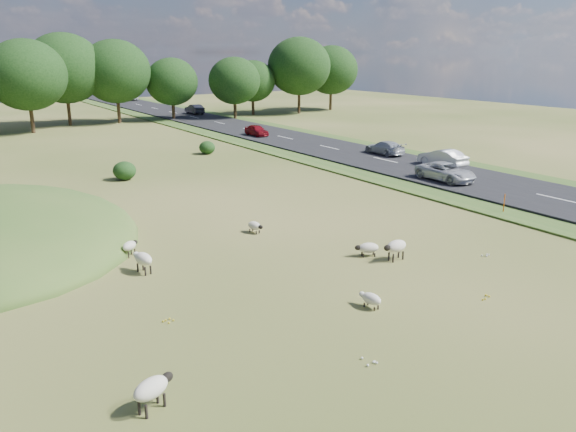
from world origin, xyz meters
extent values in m
plane|color=#374E18|center=(0.00, 20.00, 0.00)|extent=(160.00, 160.00, 0.00)
cube|color=black|center=(20.00, 30.00, 0.12)|extent=(8.00, 150.00, 0.25)
cylinder|color=black|center=(-2.08, 52.98, 1.95)|extent=(0.44, 0.44, 3.90)
ellipsoid|color=black|center=(-2.08, 52.98, 6.71)|extent=(9.09, 9.09, 8.18)
cylinder|color=black|center=(3.25, 57.90, 2.11)|extent=(0.44, 0.44, 4.22)
ellipsoid|color=black|center=(3.25, 57.90, 7.27)|extent=(9.85, 9.85, 8.86)
cylinder|color=black|center=(9.45, 56.94, 1.97)|extent=(0.44, 0.44, 3.94)
ellipsoid|color=black|center=(9.45, 56.94, 6.79)|extent=(9.20, 9.20, 8.28)
cylinder|color=black|center=(16.87, 56.01, 1.54)|extent=(0.44, 0.44, 3.09)
ellipsoid|color=black|center=(16.87, 56.01, 5.32)|extent=(7.20, 7.20, 6.48)
cylinder|color=black|center=(24.77, 52.46, 1.56)|extent=(0.44, 0.44, 3.12)
ellipsoid|color=black|center=(24.77, 52.46, 5.38)|extent=(7.29, 7.29, 6.56)
cylinder|color=black|center=(29.90, 56.26, 1.47)|extent=(0.44, 0.44, 2.93)
ellipsoid|color=black|center=(29.90, 56.26, 5.05)|extent=(6.84, 6.84, 6.16)
cylinder|color=black|center=(36.86, 53.95, 2.08)|extent=(0.44, 0.44, 4.16)
ellipsoid|color=black|center=(36.86, 53.95, 7.17)|extent=(9.71, 9.71, 8.74)
cylinder|color=black|center=(44.55, 55.89, 1.87)|extent=(0.44, 0.44, 3.74)
ellipsoid|color=black|center=(44.55, 55.89, 6.43)|extent=(8.72, 8.72, 7.84)
ellipsoid|color=black|center=(-1.03, 21.74, 0.70)|extent=(1.70, 1.70, 1.39)
ellipsoid|color=black|center=(8.96, 28.49, 0.61)|extent=(1.50, 1.50, 1.23)
cylinder|color=#D8590C|center=(14.88, 0.28, 0.60)|extent=(0.06, 0.06, 1.20)
ellipsoid|color=beige|center=(0.66, 5.20, 0.38)|extent=(0.64, 0.95, 0.44)
ellipsoid|color=black|center=(0.76, 4.75, 0.41)|extent=(0.27, 0.32, 0.22)
cylinder|color=black|center=(0.82, 4.98, 0.08)|extent=(0.06, 0.06, 0.16)
cylinder|color=black|center=(0.61, 4.93, 0.08)|extent=(0.06, 0.06, 0.16)
cylinder|color=black|center=(0.70, 5.47, 0.08)|extent=(0.06, 0.06, 0.16)
cylinder|color=black|center=(0.49, 5.43, 0.08)|extent=(0.06, 0.06, 0.16)
ellipsoid|color=beige|center=(-9.37, -6.69, 0.68)|extent=(1.22, 0.94, 0.56)
ellipsoid|color=black|center=(-8.82, -6.47, 0.71)|extent=(0.43, 0.38, 0.28)
cylinder|color=black|center=(-9.12, -6.45, 0.20)|extent=(0.08, 0.08, 0.40)
cylinder|color=black|center=(-9.02, -6.70, 0.20)|extent=(0.08, 0.08, 0.40)
cylinder|color=black|center=(-9.71, -6.68, 0.20)|extent=(0.08, 0.08, 0.40)
cylinder|color=black|center=(-9.61, -6.93, 0.20)|extent=(0.08, 0.08, 0.40)
ellipsoid|color=beige|center=(-0.27, -5.15, 0.37)|extent=(0.57, 0.90, 0.43)
ellipsoid|color=silver|center=(-0.34, -4.70, 0.40)|extent=(0.24, 0.30, 0.22)
cylinder|color=black|center=(-0.42, -4.92, 0.08)|extent=(0.06, 0.06, 0.16)
cylinder|color=black|center=(-0.21, -4.89, 0.08)|extent=(0.06, 0.06, 0.16)
cylinder|color=black|center=(-0.34, -5.41, 0.08)|extent=(0.06, 0.06, 0.16)
cylinder|color=black|center=(-0.13, -5.38, 0.08)|extent=(0.06, 0.06, 0.16)
ellipsoid|color=beige|center=(4.06, -1.94, 0.68)|extent=(1.13, 0.63, 0.56)
ellipsoid|color=black|center=(3.47, -1.96, 0.72)|extent=(0.37, 0.28, 0.28)
cylinder|color=black|center=(3.75, -2.09, 0.20)|extent=(0.08, 0.08, 0.40)
cylinder|color=black|center=(3.73, -1.81, 0.20)|extent=(0.08, 0.08, 0.40)
cylinder|color=black|center=(4.39, -2.06, 0.20)|extent=(0.08, 0.08, 0.40)
cylinder|color=black|center=(4.37, -1.79, 0.20)|extent=(0.08, 0.08, 0.40)
ellipsoid|color=beige|center=(3.33, -0.86, 0.42)|extent=(1.08, 0.86, 0.49)
ellipsoid|color=black|center=(2.86, -0.64, 0.46)|extent=(0.38, 0.34, 0.25)
cylinder|color=black|center=(3.03, -0.85, 0.09)|extent=(0.07, 0.07, 0.18)
cylinder|color=black|center=(3.13, -0.64, 0.09)|extent=(0.07, 0.07, 0.18)
cylinder|color=black|center=(3.53, -1.09, 0.09)|extent=(0.07, 0.07, 0.18)
cylinder|color=black|center=(3.63, -0.87, 0.09)|extent=(0.07, 0.07, 0.18)
ellipsoid|color=beige|center=(-6.20, 2.90, 0.66)|extent=(0.76, 1.15, 0.54)
ellipsoid|color=silver|center=(-6.31, 3.46, 0.69)|extent=(0.32, 0.39, 0.27)
cylinder|color=black|center=(-6.39, 3.18, 0.19)|extent=(0.08, 0.08, 0.39)
cylinder|color=black|center=(-6.13, 3.23, 0.19)|extent=(0.08, 0.08, 0.39)
cylinder|color=black|center=(-6.26, 2.57, 0.19)|extent=(0.08, 0.08, 0.39)
cylinder|color=black|center=(-6.01, 2.63, 0.19)|extent=(0.08, 0.08, 0.39)
ellipsoid|color=beige|center=(-6.05, 5.29, 0.52)|extent=(0.94, 0.85, 0.43)
ellipsoid|color=black|center=(-5.68, 5.55, 0.55)|extent=(0.34, 0.33, 0.22)
cylinder|color=black|center=(-5.91, 5.52, 0.15)|extent=(0.06, 0.06, 0.31)
cylinder|color=black|center=(-5.79, 5.35, 0.15)|extent=(0.06, 0.06, 0.31)
cylinder|color=black|center=(-6.31, 5.23, 0.15)|extent=(0.06, 0.06, 0.31)
cylinder|color=black|center=(-6.18, 5.06, 0.15)|extent=(0.06, 0.06, 0.31)
imported|color=black|center=(21.90, 60.10, 0.96)|extent=(1.50, 4.29, 1.41)
imported|color=silver|center=(21.90, 11.35, 0.96)|extent=(1.50, 4.29, 1.41)
imported|color=silver|center=(18.10, 7.61, 0.89)|extent=(2.13, 4.61, 1.28)
imported|color=silver|center=(21.90, 90.42, 1.02)|extent=(2.16, 5.31, 1.54)
imported|color=#B7BBBF|center=(21.90, 18.21, 0.86)|extent=(1.71, 4.20, 1.22)
imported|color=maroon|center=(18.10, 34.94, 0.86)|extent=(1.43, 3.57, 1.21)
camera|label=1|loc=(-13.44, -19.52, 9.23)|focal=35.00mm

